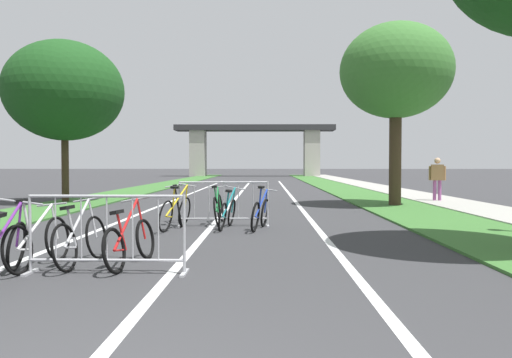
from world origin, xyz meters
name	(u,v)px	position (x,y,z in m)	size (l,w,h in m)	color
grass_verge_left	(154,187)	(-5.68, 28.06, 0.03)	(2.55, 68.59, 0.05)	#386B2D
grass_verge_right	(337,187)	(5.68, 28.06, 0.03)	(2.55, 68.59, 0.05)	#386B2D
sidewalk_path_right	(375,187)	(8.04, 28.06, 0.04)	(2.18, 68.59, 0.08)	#9E9B93
lane_stripe_center	(238,196)	(0.00, 19.84, 0.00)	(0.14, 39.68, 0.01)	silver
lane_stripe_right_lane	(291,196)	(2.42, 19.84, 0.00)	(0.14, 39.68, 0.01)	silver
lane_stripe_left_lane	(184,196)	(-2.42, 19.84, 0.00)	(0.14, 39.68, 0.01)	silver
overpass_bridge	(255,142)	(0.00, 56.69, 4.08)	(18.94, 3.02, 6.09)	#2D2D30
tree_left_oak_near	(64,91)	(-6.29, 15.98, 4.20)	(4.39, 4.39, 6.07)	#3D2D1E
tree_right_pine_far	(396,72)	(5.72, 14.57, 4.61)	(3.81, 3.81, 6.27)	#3D2D1E
crowd_barrier_nearest	(107,235)	(-0.85, 3.94, 0.52)	(2.11, 0.45, 1.05)	#ADADB2
crowd_barrier_second	(224,204)	(0.28, 8.98, 0.52)	(2.13, 0.53, 1.05)	#ADADB2
bicycle_yellow_0	(176,212)	(-0.74, 8.40, 0.39)	(0.66, 1.75, 1.01)	black
bicycle_blue_1	(260,213)	(1.14, 8.40, 0.37)	(0.61, 1.62, 0.98)	black
bicycle_white_2	(38,241)	(-1.94, 4.32, 0.37)	(0.47, 1.66, 0.98)	black
bicycle_red_3	(130,241)	(-0.68, 4.44, 0.35)	(0.51, 1.67, 0.98)	black
bicycle_purple_4	(2,251)	(-2.02, 3.50, 0.38)	(0.55, 1.75, 1.00)	black
bicycle_black_5	(179,209)	(-0.84, 9.34, 0.38)	(0.66, 1.75, 0.98)	black
bicycle_teal_6	(228,213)	(0.40, 8.54, 0.36)	(0.57, 1.62, 0.95)	black
bicycle_silver_7	(81,239)	(-1.40, 4.49, 0.37)	(0.50, 1.64, 0.97)	black
bicycle_green_8	(218,208)	(0.11, 9.45, 0.38)	(0.50, 1.65, 0.95)	black
pedestrian_in_red_jacket	(437,175)	(7.76, 16.31, 1.03)	(0.60, 0.39, 1.70)	#994C8C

